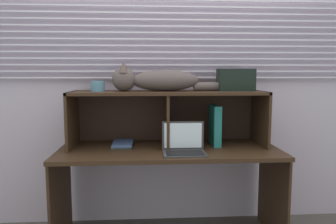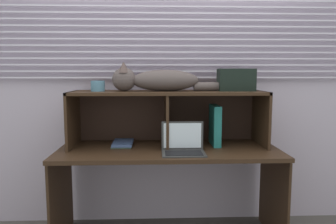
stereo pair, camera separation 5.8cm
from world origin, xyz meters
The scene contains 9 objects.
back_panel_with_blinds centered at (0.00, 0.55, 1.26)m, with size 4.40×0.08×2.50m.
desk centered at (0.00, 0.18, 0.59)m, with size 1.65×0.67×0.72m.
hutch_shelf_unit centered at (0.00, 0.32, 1.02)m, with size 1.48×0.43×0.42m.
cat centered at (-0.09, 0.29, 1.23)m, with size 0.86×0.20×0.22m.
laptop centered at (0.10, 0.03, 0.76)m, with size 0.30×0.21×0.22m.
binder_upright centered at (0.37, 0.29, 0.87)m, with size 0.06×0.24×0.31m, color #20726E.
book_stack centered at (-0.35, 0.29, 0.73)m, with size 0.16×0.27×0.03m.
small_basket centered at (-0.54, 0.29, 1.18)m, with size 0.11×0.11×0.08m, color teal.
storage_box centered at (0.53, 0.29, 1.23)m, with size 0.28×0.15×0.17m, color black.
Camera 1 is at (-0.16, -2.22, 1.28)m, focal length 34.89 mm.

